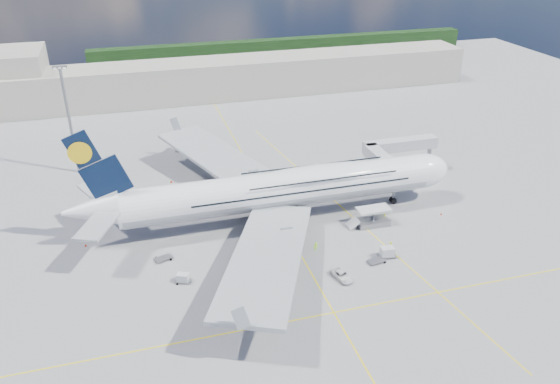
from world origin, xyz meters
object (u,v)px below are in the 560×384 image
object	(u,v)px
dolly_nose_far	(387,252)
crew_tug	(316,247)
cargo_loader	(372,219)
baggage_tug	(241,269)
catering_truck_inner	(250,180)
crew_nose	(385,217)
dolly_row_a	(183,278)
crew_loader	(380,211)
dolly_row_b	(270,283)
service_van	(342,275)
airliner	(282,189)
jet_bridge	(393,152)
cone_wing_left_inner	(243,192)
cone_nose	(441,214)
dolly_row_c	(272,243)
cone_tail	(86,245)
cone_wing_right_inner	(267,270)
light_mast	(69,119)
dolly_nose_near	(377,261)
cone_wing_right_outer	(241,324)
crew_wing	(244,280)
catering_truck_outer	(187,145)
crew_van	(391,246)
dolly_back	(163,258)

from	to	relation	value
dolly_nose_far	crew_tug	size ratio (longest dim) A/B	2.09
cargo_loader	baggage_tug	size ratio (longest dim) A/B	3.14
catering_truck_inner	crew_nose	xyz separation A→B (m)	(22.51, -22.06, -0.94)
dolly_row_a	crew_loader	world-z (taller)	dolly_row_a
dolly_row_b	service_van	distance (m)	12.20
airliner	crew_loader	world-z (taller)	airliner
jet_bridge	cone_wing_left_inner	world-z (taller)	jet_bridge
dolly_row_a	cone_nose	xyz separation A→B (m)	(53.75, 8.27, -0.65)
airliner	jet_bridge	size ratio (longest dim) A/B	4.21
dolly_row_c	cone_tail	size ratio (longest dim) A/B	6.00
jet_bridge	cone_wing_right_inner	distance (m)	46.50
light_mast	catering_truck_inner	distance (m)	43.68
light_mast	crew_tug	size ratio (longest dim) A/B	15.47
airliner	dolly_nose_near	bearing A→B (deg)	-58.43
airliner	cone_wing_left_inner	world-z (taller)	airliner
cargo_loader	cone_wing_right_outer	world-z (taller)	cargo_loader
crew_wing	cone_wing_right_outer	distance (m)	10.33
baggage_tug	catering_truck_outer	distance (m)	56.36
crew_wing	crew_van	world-z (taller)	crew_van
airliner	service_van	size ratio (longest dim) A/B	16.84
jet_bridge	crew_wing	distance (m)	51.59
cargo_loader	dolly_row_c	world-z (taller)	cargo_loader
catering_truck_outer	crew_wing	distance (m)	59.51
catering_truck_inner	cone_nose	xyz separation A→B (m)	(34.79, -23.09, -1.48)
dolly_row_b	cone_wing_right_inner	xyz separation A→B (m)	(0.49, 3.80, -0.05)
service_van	cone_wing_right_inner	world-z (taller)	service_van
dolly_back	crew_tug	world-z (taller)	crew_tug
crew_tug	baggage_tug	bearing A→B (deg)	171.10
catering_truck_inner	cone_tail	size ratio (longest dim) A/B	11.41
dolly_row_c	dolly_nose_far	size ratio (longest dim) A/B	0.94
cone_wing_left_inner	service_van	bearing A→B (deg)	-75.48
dolly_back	crew_wing	world-z (taller)	crew_wing
crew_wing	dolly_back	bearing A→B (deg)	51.43
dolly_row_a	cone_tail	distance (m)	22.78
dolly_row_a	dolly_back	distance (m)	8.10
baggage_tug	cone_tail	size ratio (longest dim) A/B	5.01
crew_loader	cone_tail	distance (m)	58.06
catering_truck_inner	cone_wing_left_inner	bearing A→B (deg)	-137.36
jet_bridge	airliner	bearing A→B (deg)	-159.69
dolly_back	service_van	size ratio (longest dim) A/B	0.74
catering_truck_outer	cone_tail	distance (m)	46.95
cone_wing_right_inner	dolly_row_b	bearing A→B (deg)	-97.29
crew_nose	crew_loader	distance (m)	2.66
cone_tail	baggage_tug	bearing A→B (deg)	-31.83
crew_tug	cone_nose	size ratio (longest dim) A/B	3.24
dolly_row_a	baggage_tug	bearing A→B (deg)	23.09
light_mast	cone_wing_left_inner	world-z (taller)	light_mast
dolly_nose_far	crew_van	world-z (taller)	dolly_nose_far
dolly_row_c	crew_wing	xyz separation A→B (m)	(-7.78, -10.08, 0.48)
baggage_tug	cone_wing_right_inner	distance (m)	4.51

